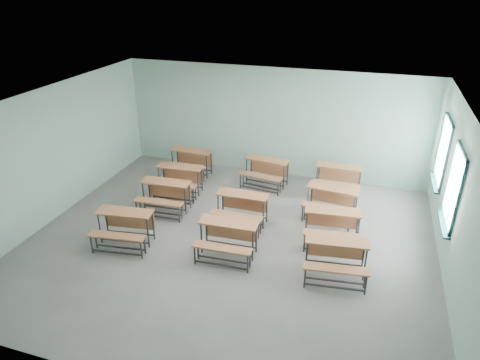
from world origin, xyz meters
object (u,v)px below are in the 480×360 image
object	(u,v)px
desk_unit_r2c0	(179,176)
desk_unit_r3c1	(266,169)
desk_unit_r0c2	(336,254)
desk_unit_r3c0	(190,159)
desk_unit_r0c0	(124,224)
desk_unit_r2c2	(331,199)
desk_unit_r1c1	(241,205)
desk_unit_r1c2	(332,223)
desk_unit_r3c2	(338,176)
desk_unit_r0c1	(227,235)
desk_unit_r1c0	(165,192)

from	to	relation	value
desk_unit_r2c0	desk_unit_r3c1	xyz separation A→B (m)	(2.14, 1.21, 0.00)
desk_unit_r0c2	desk_unit_r3c0	xyz separation A→B (m)	(-4.70, 3.56, 0.00)
desk_unit_r0c0	desk_unit_r2c2	distance (m)	4.97
desk_unit_r1c1	desk_unit_r2c2	bearing A→B (deg)	25.99
desk_unit_r0c2	desk_unit_r1c2	world-z (taller)	same
desk_unit_r1c1	desk_unit_r3c2	world-z (taller)	same
desk_unit_r3c0	desk_unit_r3c1	size ratio (longest dim) A/B	0.95
desk_unit_r1c1	desk_unit_r1c2	xyz separation A→B (m)	(2.18, -0.15, 0.00)
desk_unit_r0c2	desk_unit_r3c2	world-z (taller)	same
desk_unit_r3c0	desk_unit_r3c1	bearing A→B (deg)	2.92
desk_unit_r0c1	desk_unit_r0c2	xyz separation A→B (m)	(2.28, 0.00, 0.00)
desk_unit_r0c2	desk_unit_r2c0	xyz separation A→B (m)	(-4.51, 2.36, 0.00)
desk_unit_r0c1	desk_unit_r3c2	xyz separation A→B (m)	(1.94, 3.71, 0.00)
desk_unit_r1c0	desk_unit_r2c2	distance (m)	4.18
desk_unit_r2c0	desk_unit_r3c1	size ratio (longest dim) A/B	0.97
desk_unit_r1c0	desk_unit_r2c0	xyz separation A→B (m)	(-0.07, 0.99, 0.00)
desk_unit_r0c0	desk_unit_r1c1	bearing A→B (deg)	28.14
desk_unit_r1c2	desk_unit_r3c2	distance (m)	2.54
desk_unit_r0c0	desk_unit_r1c0	bearing A→B (deg)	76.52
desk_unit_r0c1	desk_unit_r1c0	size ratio (longest dim) A/B	0.99
desk_unit_r0c0	desk_unit_r0c2	world-z (taller)	same
desk_unit_r0c1	desk_unit_r2c0	distance (m)	3.25
desk_unit_r0c2	desk_unit_r1c0	xyz separation A→B (m)	(-4.44, 1.37, 0.00)
desk_unit_r0c1	desk_unit_r0c2	size ratio (longest dim) A/B	0.96
desk_unit_r0c1	desk_unit_r2c2	xyz separation A→B (m)	(1.91, 2.31, 0.00)
desk_unit_r0c0	desk_unit_r1c0	world-z (taller)	same
desk_unit_r1c1	desk_unit_r3c2	xyz separation A→B (m)	(2.05, 2.38, 0.00)
desk_unit_r0c2	desk_unit_r1c0	world-z (taller)	same
desk_unit_r0c2	desk_unit_r1c1	bearing A→B (deg)	143.97
desk_unit_r3c2	desk_unit_r1c1	bearing A→B (deg)	-130.03
desk_unit_r2c0	desk_unit_r1c1	bearing A→B (deg)	-30.21
desk_unit_r1c0	desk_unit_r1c2	xyz separation A→B (m)	(4.23, -0.20, 0.00)
desk_unit_r0c0	desk_unit_r0c1	world-z (taller)	same
desk_unit_r3c0	desk_unit_r1c1	bearing A→B (deg)	-41.37
desk_unit_r1c0	desk_unit_r1c1	bearing A→B (deg)	-4.52
desk_unit_r1c2	desk_unit_r2c2	world-z (taller)	same
desk_unit_r1c1	desk_unit_r3c2	distance (m)	3.14
desk_unit_r0c0	desk_unit_r0c1	distance (m)	2.35
desk_unit_r2c0	desk_unit_r3c1	world-z (taller)	same
desk_unit_r1c2	desk_unit_r2c2	xyz separation A→B (m)	(-0.15, 1.13, 0.00)
desk_unit_r0c2	desk_unit_r3c0	bearing A→B (deg)	135.78
desk_unit_r2c0	desk_unit_r2c2	world-z (taller)	same
desk_unit_r0c0	desk_unit_r3c0	bearing A→B (deg)	83.86
desk_unit_r0c0	desk_unit_r1c1	xyz separation A→B (m)	(2.23, 1.60, 0.00)
desk_unit_r1c0	desk_unit_r1c1	distance (m)	2.05
desk_unit_r0c0	desk_unit_r3c1	xyz separation A→B (m)	(2.25, 3.85, 0.00)
desk_unit_r2c0	desk_unit_r2c2	bearing A→B (deg)	-4.85
desk_unit_r0c2	desk_unit_r3c0	world-z (taller)	same
desk_unit_r1c0	desk_unit_r1c2	distance (m)	4.24
desk_unit_r0c0	desk_unit_r1c0	distance (m)	1.65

